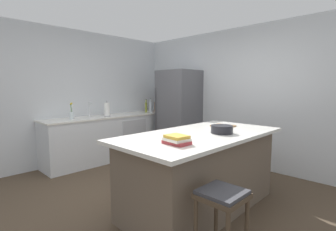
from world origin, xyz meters
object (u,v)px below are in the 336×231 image
at_px(soda_bottle, 151,107).
at_px(mixing_bowl, 222,129).
at_px(paper_towel_roll, 107,110).
at_px(kitchen_island, 201,170).
at_px(olive_oil_bottle, 146,107).
at_px(whiskey_bottle, 156,106).
at_px(bar_stool, 222,204).
at_px(vinegar_bottle, 151,107).
at_px(flower_vase, 71,114).
at_px(hot_sauce_bottle, 157,108).
at_px(cookbook_stack, 177,140).
at_px(sink_faucet, 90,109).
at_px(cutting_board, 223,126).
at_px(refrigerator, 179,114).

relative_size(soda_bottle, mixing_bowl, 1.24).
relative_size(paper_towel_roll, mixing_bowl, 1.18).
distance_m(kitchen_island, olive_oil_bottle, 3.01).
bearing_deg(whiskey_bottle, olive_oil_bottle, -78.21).
relative_size(kitchen_island, bar_stool, 3.32).
bearing_deg(paper_towel_roll, vinegar_bottle, 93.02).
height_order(flower_vase, hot_sauce_bottle, flower_vase).
relative_size(hot_sauce_bottle, cookbook_stack, 0.88).
distance_m(sink_faucet, olive_oil_bottle, 1.39).
relative_size(olive_oil_bottle, mixing_bowl, 1.14).
bearing_deg(olive_oil_bottle, flower_vase, -90.40).
relative_size(sink_faucet, soda_bottle, 0.92).
height_order(flower_vase, soda_bottle, soda_bottle).
xyz_separation_m(sink_faucet, cutting_board, (2.59, 0.66, -0.12)).
bearing_deg(hot_sauce_bottle, vinegar_bottle, -133.01).
bearing_deg(whiskey_bottle, bar_stool, -35.30).
xyz_separation_m(flower_vase, olive_oil_bottle, (0.01, 1.78, 0.02)).
xyz_separation_m(hot_sauce_bottle, soda_bottle, (-0.02, -0.19, 0.04)).
height_order(kitchen_island, soda_bottle, soda_bottle).
relative_size(bar_stool, cookbook_stack, 2.58).
bearing_deg(flower_vase, olive_oil_bottle, 89.60).
relative_size(paper_towel_roll, hot_sauce_bottle, 1.40).
height_order(bar_stool, sink_faucet, sink_faucet).
bearing_deg(kitchen_island, sink_faucet, -179.52).
relative_size(flower_vase, paper_towel_roll, 0.98).
xyz_separation_m(sink_faucet, whiskey_bottle, (-0.01, 1.77, -0.03)).
distance_m(kitchen_island, soda_bottle, 3.01).
bearing_deg(refrigerator, whiskey_bottle, 170.08).
xyz_separation_m(bar_stool, hot_sauce_bottle, (-3.30, 2.34, 0.46)).
height_order(bar_stool, paper_towel_roll, paper_towel_roll).
bearing_deg(paper_towel_roll, soda_bottle, 88.90).
height_order(sink_faucet, flower_vase, flower_vase).
height_order(flower_vase, vinegar_bottle, flower_vase).
height_order(bar_stool, vinegar_bottle, vinegar_bottle).
bearing_deg(hot_sauce_bottle, cutting_board, -22.30).
xyz_separation_m(bar_stool, paper_towel_roll, (-3.33, 1.00, 0.51)).
distance_m(vinegar_bottle, olive_oil_bottle, 0.17).
xyz_separation_m(sink_faucet, mixing_bowl, (2.87, 0.20, -0.08)).
xyz_separation_m(olive_oil_bottle, cutting_board, (2.53, -0.73, -0.09)).
bearing_deg(whiskey_bottle, mixing_bowl, -28.54).
relative_size(sink_faucet, vinegar_bottle, 1.04).
bearing_deg(sink_faucet, paper_towel_roll, 73.03).
xyz_separation_m(bar_stool, soda_bottle, (-3.31, 2.15, 0.50)).
bearing_deg(sink_faucet, vinegar_bottle, 88.75).
bearing_deg(mixing_bowl, refrigerator, 144.51).
distance_m(kitchen_island, mixing_bowl, 0.57).
relative_size(bar_stool, mixing_bowl, 2.49).
xyz_separation_m(cookbook_stack, mixing_bowl, (-0.00, 0.81, 0.01)).
height_order(refrigerator, vinegar_bottle, refrigerator).
distance_m(bar_stool, vinegar_bottle, 4.10).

